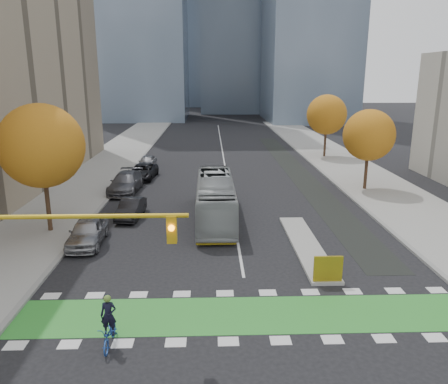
{
  "coord_description": "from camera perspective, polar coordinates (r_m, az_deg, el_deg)",
  "views": [
    {
      "loc": [
        -1.63,
        -14.97,
        9.8
      ],
      "look_at": [
        -0.82,
        10.48,
        3.0
      ],
      "focal_mm": 35.0,
      "sensor_mm": 36.0,
      "label": 1
    }
  ],
  "objects": [
    {
      "name": "ground",
      "position": [
        17.96,
        3.87,
        -18.14
      ],
      "size": [
        300.0,
        300.0,
        0.0
      ],
      "primitive_type": "plane",
      "color": "black",
      "rests_on": "ground"
    },
    {
      "name": "sidewalk_west",
      "position": [
        38.18,
        -19.87,
        -0.71
      ],
      "size": [
        7.0,
        120.0,
        0.15
      ],
      "primitive_type": "cube",
      "color": "gray",
      "rests_on": "ground"
    },
    {
      "name": "sidewalk_east",
      "position": [
        39.32,
        20.87,
        -0.37
      ],
      "size": [
        7.0,
        120.0,
        0.15
      ],
      "primitive_type": "cube",
      "color": "gray",
      "rests_on": "ground"
    },
    {
      "name": "curb_west",
      "position": [
        37.24,
        -14.75,
        -0.69
      ],
      "size": [
        0.3,
        120.0,
        0.16
      ],
      "primitive_type": "cube",
      "color": "gray",
      "rests_on": "ground"
    },
    {
      "name": "curb_east",
      "position": [
        38.11,
        16.01,
        -0.42
      ],
      "size": [
        0.3,
        120.0,
        0.16
      ],
      "primitive_type": "cube",
      "color": "gray",
      "rests_on": "ground"
    },
    {
      "name": "bike_crossing",
      "position": [
        19.23,
        3.42,
        -15.69
      ],
      "size": [
        20.0,
        3.0,
        0.01
      ],
      "primitive_type": "cube",
      "color": "#2E8D2F",
      "rests_on": "ground"
    },
    {
      "name": "centre_line",
      "position": [
        55.85,
        -0.12,
        4.85
      ],
      "size": [
        0.15,
        70.0,
        0.01
      ],
      "primitive_type": "cube",
      "color": "silver",
      "rests_on": "ground"
    },
    {
      "name": "bike_lane_paint",
      "position": [
        46.92,
        9.45,
        2.7
      ],
      "size": [
        2.5,
        50.0,
        0.01
      ],
      "primitive_type": "cube",
      "color": "black",
      "rests_on": "ground"
    },
    {
      "name": "median_island",
      "position": [
        26.47,
        10.67,
        -6.86
      ],
      "size": [
        1.6,
        10.0,
        0.16
      ],
      "primitive_type": "cube",
      "color": "gray",
      "rests_on": "ground"
    },
    {
      "name": "hazard_board",
      "position": [
        21.91,
        13.43,
        -9.73
      ],
      "size": [
        1.4,
        0.12,
        1.3
      ],
      "primitive_type": "cube",
      "color": "yellow",
      "rests_on": "median_island"
    },
    {
      "name": "tree_west",
      "position": [
        29.19,
        -22.72,
        5.56
      ],
      "size": [
        5.2,
        5.2,
        8.22
      ],
      "color": "#332114",
      "rests_on": "ground"
    },
    {
      "name": "tree_east_near",
      "position": [
        39.71,
        18.41,
        7.06
      ],
      "size": [
        4.4,
        4.4,
        7.08
      ],
      "color": "#332114",
      "rests_on": "ground"
    },
    {
      "name": "tree_east_far",
      "position": [
        55.01,
        13.26,
        9.81
      ],
      "size": [
        4.8,
        4.8,
        7.65
      ],
      "color": "#332114",
      "rests_on": "ground"
    },
    {
      "name": "traffic_signal_west",
      "position": [
        16.79,
        -23.9,
        -6.47
      ],
      "size": [
        8.53,
        0.56,
        5.2
      ],
      "color": "#BF9914",
      "rests_on": "ground"
    },
    {
      "name": "cyclist",
      "position": [
        17.51,
        -14.72,
        -16.92
      ],
      "size": [
        0.63,
        1.8,
        2.08
      ],
      "rotation": [
        0.0,
        0.0,
        -0.0
      ],
      "color": "#214598",
      "rests_on": "ground"
    },
    {
      "name": "bus",
      "position": [
        30.42,
        -1.12,
        -0.88
      ],
      "size": [
        2.58,
        10.8,
        3.01
      ],
      "primitive_type": "imported",
      "rotation": [
        0.0,
        0.0,
        0.01
      ],
      "color": "#959A9C",
      "rests_on": "ground"
    },
    {
      "name": "parked_car_a",
      "position": [
        27.4,
        -17.38,
        -4.94
      ],
      "size": [
        2.02,
        4.72,
        1.59
      ],
      "primitive_type": "imported",
      "rotation": [
        0.0,
        0.0,
        0.03
      ],
      "color": "#9A9A9F",
      "rests_on": "ground"
    },
    {
      "name": "parked_car_b",
      "position": [
        31.69,
        -12.07,
        -2.14
      ],
      "size": [
        1.74,
        4.15,
        1.34
      ],
      "primitive_type": "imported",
      "rotation": [
        0.0,
        0.0,
        -0.08
      ],
      "color": "black",
      "rests_on": "ground"
    },
    {
      "name": "parked_car_c",
      "position": [
        38.77,
        -12.72,
        1.21
      ],
      "size": [
        2.56,
        5.85,
        1.67
      ],
      "primitive_type": "imported",
      "rotation": [
        0.0,
        0.0,
        -0.04
      ],
      "color": "#55555B",
      "rests_on": "ground"
    },
    {
      "name": "parked_car_d",
      "position": [
        43.48,
        -10.62,
        2.63
      ],
      "size": [
        2.78,
        5.3,
        1.42
      ],
      "primitive_type": "imported",
      "rotation": [
        0.0,
        0.0,
        -0.08
      ],
      "color": "black",
      "rests_on": "ground"
    },
    {
      "name": "parked_car_e",
      "position": [
        48.36,
        -10.0,
        3.89
      ],
      "size": [
        1.88,
        4.25,
        1.42
      ],
      "primitive_type": "imported",
      "rotation": [
        0.0,
        0.0,
        -0.05
      ],
      "color": "#98989D",
      "rests_on": "ground"
    }
  ]
}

